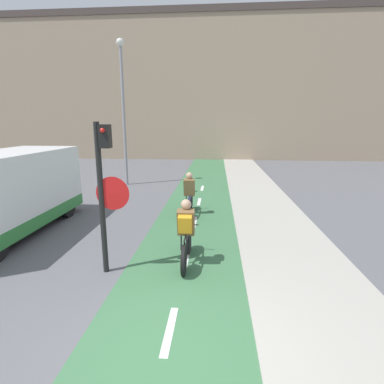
{
  "coord_description": "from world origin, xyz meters",
  "views": [
    {
      "loc": [
        0.65,
        -3.33,
        3.02
      ],
      "look_at": [
        0.0,
        4.55,
        1.2
      ],
      "focal_mm": 28.0,
      "sensor_mm": 36.0,
      "label": 1
    }
  ],
  "objects_px": {
    "street_lamp_far": "(123,99)",
    "cyclist_near": "(186,234)",
    "cyclist_far": "(189,196)",
    "traffic_light_pole": "(104,182)",
    "van": "(4,195)"
  },
  "relations": [
    {
      "from": "traffic_light_pole",
      "to": "cyclist_near",
      "type": "distance_m",
      "value": 2.01
    },
    {
      "from": "street_lamp_far",
      "to": "cyclist_near",
      "type": "relative_size",
      "value": 4.04
    },
    {
      "from": "cyclist_near",
      "to": "cyclist_far",
      "type": "height_order",
      "value": "cyclist_near"
    },
    {
      "from": "cyclist_far",
      "to": "traffic_light_pole",
      "type": "bearing_deg",
      "value": -107.52
    },
    {
      "from": "traffic_light_pole",
      "to": "street_lamp_far",
      "type": "bearing_deg",
      "value": 104.51
    },
    {
      "from": "street_lamp_far",
      "to": "cyclist_near",
      "type": "xyz_separation_m",
      "value": [
        3.87,
        -8.5,
        -3.46
      ]
    },
    {
      "from": "traffic_light_pole",
      "to": "cyclist_near",
      "type": "bearing_deg",
      "value": 16.46
    },
    {
      "from": "street_lamp_far",
      "to": "van",
      "type": "height_order",
      "value": "street_lamp_far"
    },
    {
      "from": "street_lamp_far",
      "to": "cyclist_near",
      "type": "distance_m",
      "value": 9.96
    },
    {
      "from": "street_lamp_far",
      "to": "traffic_light_pole",
      "type": "bearing_deg",
      "value": -75.49
    },
    {
      "from": "street_lamp_far",
      "to": "van",
      "type": "bearing_deg",
      "value": -99.85
    },
    {
      "from": "traffic_light_pole",
      "to": "van",
      "type": "distance_m",
      "value": 4.09
    },
    {
      "from": "cyclist_far",
      "to": "van",
      "type": "relative_size",
      "value": 0.32
    },
    {
      "from": "cyclist_near",
      "to": "cyclist_far",
      "type": "bearing_deg",
      "value": 94.06
    },
    {
      "from": "street_lamp_far",
      "to": "cyclist_far",
      "type": "relative_size",
      "value": 4.13
    }
  ]
}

